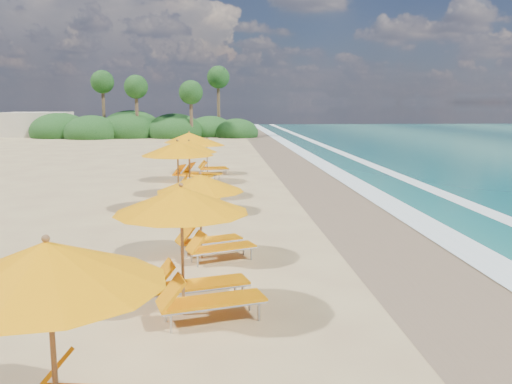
# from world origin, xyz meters

# --- Properties ---
(ground) EXTENTS (160.00, 160.00, 0.00)m
(ground) POSITION_xyz_m (0.00, 0.00, 0.00)
(ground) COLOR tan
(ground) RESTS_ON ground
(wet_sand) EXTENTS (4.00, 160.00, 0.01)m
(wet_sand) POSITION_xyz_m (4.00, 0.00, 0.01)
(wet_sand) COLOR #7C6549
(wet_sand) RESTS_ON ground
(surf_foam) EXTENTS (4.00, 160.00, 0.01)m
(surf_foam) POSITION_xyz_m (6.70, 0.00, 0.03)
(surf_foam) COLOR white
(surf_foam) RESTS_ON ground
(station_1) EXTENTS (2.95, 2.78, 2.55)m
(station_1) POSITION_xyz_m (-2.75, -10.52, 1.43)
(station_1) COLOR olive
(station_1) RESTS_ON ground
(station_2) EXTENTS (3.10, 3.01, 2.49)m
(station_2) POSITION_xyz_m (-1.63, -6.48, 1.39)
(station_2) COLOR olive
(station_2) RESTS_ON ground
(station_3) EXTENTS (2.86, 2.82, 2.21)m
(station_3) POSITION_xyz_m (-1.44, -2.86, 1.24)
(station_3) COLOR olive
(station_3) RESTS_ON ground
(station_4) EXTENTS (2.94, 2.74, 2.63)m
(station_4) POSITION_xyz_m (-2.37, 2.95, 1.47)
(station_4) COLOR olive
(station_4) RESTS_ON ground
(station_5) EXTENTS (2.59, 2.39, 2.40)m
(station_5) POSITION_xyz_m (-2.16, 6.16, 1.34)
(station_5) COLOR olive
(station_5) RESTS_ON ground
(station_6) EXTENTS (3.34, 3.33, 2.53)m
(station_6) POSITION_xyz_m (-2.37, 10.28, 1.42)
(station_6) COLOR olive
(station_6) RESTS_ON ground
(station_7) EXTENTS (2.38, 2.26, 2.01)m
(station_7) POSITION_xyz_m (-1.59, 13.39, 1.13)
(station_7) COLOR olive
(station_7) RESTS_ON ground
(treeline) EXTENTS (25.80, 8.80, 9.74)m
(treeline) POSITION_xyz_m (-9.94, 45.51, 1.00)
(treeline) COLOR #163D14
(treeline) RESTS_ON ground
(beach_building) EXTENTS (7.00, 5.00, 2.80)m
(beach_building) POSITION_xyz_m (-22.00, 48.00, 1.40)
(beach_building) COLOR beige
(beach_building) RESTS_ON ground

